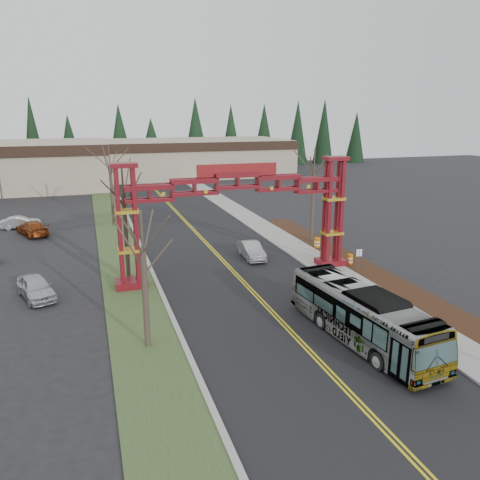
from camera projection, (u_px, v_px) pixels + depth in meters
name	position (u px, v px, depth m)	size (l,w,h in m)	color
ground	(369.00, 414.00, 19.46)	(200.00, 200.00, 0.00)	black
road	(214.00, 251.00, 42.39)	(12.00, 110.00, 0.02)	black
lane_line_left	(213.00, 251.00, 42.35)	(0.12, 100.00, 0.01)	yellow
lane_line_right	(215.00, 251.00, 42.43)	(0.12, 100.00, 0.01)	yellow
curb_right	(277.00, 245.00, 44.22)	(0.30, 110.00, 0.15)	#A1A19C
sidewalk_right	(291.00, 244.00, 44.65)	(2.60, 110.00, 0.14)	gray
landscape_strip	(417.00, 297.00, 31.67)	(2.60, 50.00, 0.12)	black
grass_median	(124.00, 259.00, 39.99)	(4.00, 110.00, 0.08)	#334D26
curb_left	(145.00, 257.00, 40.54)	(0.30, 110.00, 0.15)	#A1A19C
gateway_arch	(237.00, 199.00, 34.41)	(18.20, 1.60, 8.90)	#5B0C12
retail_building_east	(191.00, 157.00, 94.90)	(38.00, 20.30, 7.00)	tan
conifer_treeline	(136.00, 140.00, 102.26)	(116.10, 5.60, 13.00)	black
transit_bus	(361.00, 315.00, 25.37)	(2.54, 10.85, 3.02)	#989A9F
silver_sedan	(251.00, 250.00, 40.22)	(1.49, 4.28, 1.41)	#A5A8AD
parked_car_near_a	(36.00, 287.00, 31.50)	(1.80, 4.47, 1.52)	#B4B5BD
parked_car_mid_a	(32.00, 228.00, 47.87)	(2.06, 5.07, 1.47)	#873812
parked_car_far_a	(21.00, 222.00, 50.76)	(1.40, 4.02, 1.32)	#B1B6B9
bare_tree_median_near	(143.00, 253.00, 23.70)	(3.27, 3.27, 7.46)	#382D26
bare_tree_median_mid	(123.00, 194.00, 33.81)	(3.34, 3.34, 8.74)	#382D26
bare_tree_median_far	(110.00, 166.00, 50.37)	(3.39, 3.39, 8.89)	#382D26
bare_tree_right_far	(314.00, 174.00, 44.12)	(3.36, 3.36, 8.86)	#382D26
street_sign	(359.00, 256.00, 35.93)	(0.46, 0.06, 2.04)	#3F3F44
barrel_south	(350.00, 260.00, 38.48)	(0.49, 0.49, 0.91)	#CA700B
barrel_mid	(323.00, 251.00, 40.91)	(0.50, 0.50, 0.93)	#CA700B
barrel_north	(317.00, 243.00, 43.19)	(0.55, 0.55, 1.01)	#CA700B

